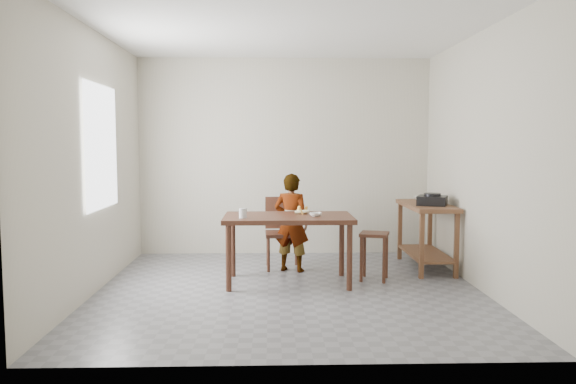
{
  "coord_description": "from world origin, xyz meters",
  "views": [
    {
      "loc": [
        -0.18,
        -5.77,
        1.54
      ],
      "look_at": [
        0.0,
        0.4,
        1.0
      ],
      "focal_mm": 35.0,
      "sensor_mm": 36.0,
      "label": 1
    }
  ],
  "objects_px": {
    "prep_counter": "(426,236)",
    "stool": "(374,256)",
    "dining_table": "(288,249)",
    "child": "(291,222)",
    "dining_chair": "(283,233)"
  },
  "relations": [
    {
      "from": "child",
      "to": "prep_counter",
      "type": "bearing_deg",
      "value": -155.83
    },
    {
      "from": "child",
      "to": "stool",
      "type": "bearing_deg",
      "value": 172.9
    },
    {
      "from": "child",
      "to": "dining_table",
      "type": "bearing_deg",
      "value": 104.86
    },
    {
      "from": "prep_counter",
      "to": "stool",
      "type": "relative_size",
      "value": 2.23
    },
    {
      "from": "prep_counter",
      "to": "stool",
      "type": "bearing_deg",
      "value": -142.01
    },
    {
      "from": "prep_counter",
      "to": "stool",
      "type": "height_order",
      "value": "prep_counter"
    },
    {
      "from": "dining_table",
      "to": "stool",
      "type": "height_order",
      "value": "dining_table"
    },
    {
      "from": "child",
      "to": "dining_chair",
      "type": "distance_m",
      "value": 0.23
    },
    {
      "from": "prep_counter",
      "to": "dining_chair",
      "type": "relative_size",
      "value": 1.38
    },
    {
      "from": "prep_counter",
      "to": "dining_table",
      "type": "bearing_deg",
      "value": -157.85
    },
    {
      "from": "dining_table",
      "to": "prep_counter",
      "type": "relative_size",
      "value": 1.17
    },
    {
      "from": "dining_chair",
      "to": "stool",
      "type": "xyz_separation_m",
      "value": [
        1.02,
        -0.61,
        -0.17
      ]
    },
    {
      "from": "prep_counter",
      "to": "child",
      "type": "distance_m",
      "value": 1.68
    },
    {
      "from": "stool",
      "to": "dining_table",
      "type": "bearing_deg",
      "value": -173.29
    },
    {
      "from": "prep_counter",
      "to": "dining_chair",
      "type": "distance_m",
      "value": 1.77
    }
  ]
}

